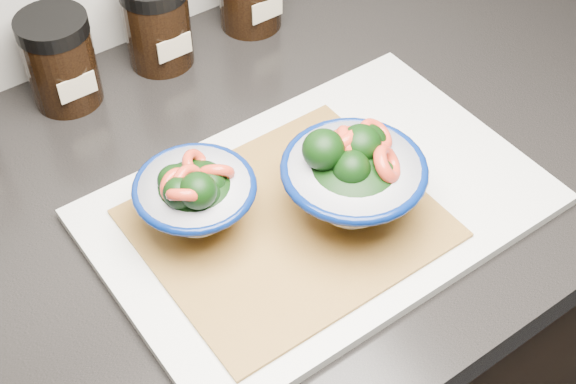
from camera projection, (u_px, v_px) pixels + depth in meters
countertop at (221, 210)px, 0.86m from camera, size 3.50×0.60×0.04m
cutting_board at (319, 207)px, 0.83m from camera, size 0.45×0.30×0.01m
bamboo_mat at (288, 223)px, 0.80m from camera, size 0.28×0.24×0.00m
bowl_left at (195, 197)px, 0.77m from camera, size 0.12×0.12×0.09m
bowl_right at (353, 178)px, 0.78m from camera, size 0.14×0.14×0.10m
spice_jar_b at (60, 60)px, 0.91m from camera, size 0.08×0.08×0.11m
spice_jar_c at (157, 22)px, 0.96m from camera, size 0.08×0.08×0.11m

